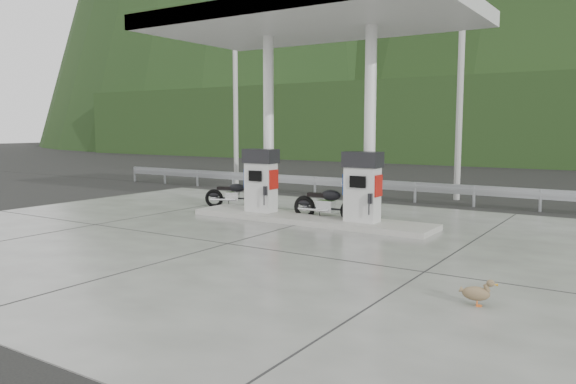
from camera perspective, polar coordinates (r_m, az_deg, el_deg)
The scene contains 17 objects.
ground at distance 13.34m, azimuth -3.43°, elevation -4.61°, with size 160.00×160.00×0.00m, color black.
forecourt_apron at distance 13.34m, azimuth -3.43°, elevation -4.56°, with size 18.00×14.00×0.02m, color slate.
pump_island at distance 15.37m, azimuth 2.10°, elevation -2.74°, with size 7.00×1.40×0.15m, color gray.
gas_pump_left at distance 16.12m, azimuth -2.77°, elevation 1.18°, with size 0.95×0.55×1.80m, color silver, non-canonical shape.
gas_pump_right at distance 14.50m, azimuth 7.56°, elevation 0.53°, with size 0.95×0.55×1.80m, color silver, non-canonical shape.
canopy_column_left at distance 16.37m, azimuth -1.98°, elevation 6.88°, with size 0.30×0.30×5.00m, color white.
canopy_column_right at distance 14.78m, azimuth 8.32°, elevation 6.84°, with size 0.30×0.30×5.00m, color white.
canopy_roof at distance 15.42m, azimuth 2.19°, elevation 16.98°, with size 8.50×5.00×0.40m, color silver.
guardrail at distance 20.18m, azimuth 10.14°, elevation 1.15°, with size 26.00×0.16×1.42m, color #93969A, non-canonical shape.
road at distance 23.50m, azimuth 13.42°, elevation 0.10°, with size 60.00×7.00×0.01m, color black.
utility_pole_a at distance 25.53m, azimuth -5.35°, elevation 9.74°, with size 0.22×0.22×8.00m, color #9C9C97.
utility_pole_b at distance 20.89m, azimuth 17.10°, elevation 10.19°, with size 0.22×0.22×8.00m, color #9C9C97.
tree_band at distance 41.27m, azimuth 22.23°, elevation 6.69°, with size 80.00×6.00×6.00m, color black.
forested_hills at distance 71.00m, azimuth 26.68°, elevation 3.81°, with size 100.00×40.00×140.00m, color black, non-canonical shape.
motorcycle_left at distance 18.00m, azimuth -5.51°, elevation -0.28°, with size 1.78×0.56×0.85m, color black, non-canonical shape.
motorcycle_right at distance 15.43m, azimuth 4.03°, elevation -1.22°, with size 2.00×0.63×0.95m, color black, non-canonical shape.
duck at distance 8.68m, azimuth 18.56°, elevation -9.78°, with size 0.48×0.13×0.35m, color brown, non-canonical shape.
Camera 1 is at (7.77, -10.53, 2.59)m, focal length 35.00 mm.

